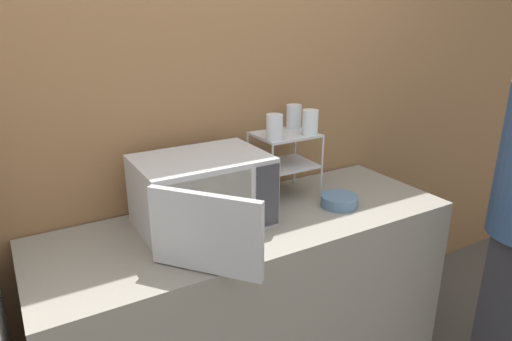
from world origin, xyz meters
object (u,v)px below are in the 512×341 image
(glass_front_right, at_px, (310,122))
(glass_back_right, at_px, (294,116))
(microwave, at_px, (202,193))
(glass_front_left, at_px, (274,127))
(bowl, at_px, (339,201))
(dish_rack, at_px, (285,151))

(glass_front_right, bearing_deg, glass_back_right, 88.96)
(glass_back_right, bearing_deg, microwave, -162.34)
(glass_front_left, relative_size, bowl, 0.67)
(glass_front_right, bearing_deg, dish_rack, 142.96)
(dish_rack, relative_size, bowl, 1.83)
(bowl, bearing_deg, glass_front_right, 107.90)
(microwave, distance_m, dish_rack, 0.52)
(bowl, bearing_deg, glass_front_left, 144.38)
(dish_rack, bearing_deg, glass_front_right, -37.04)
(dish_rack, height_order, glass_back_right, glass_back_right)
(glass_front_left, xyz_separation_m, glass_back_right, (0.20, 0.13, 0.00))
(microwave, relative_size, glass_front_right, 6.15)
(glass_front_right, bearing_deg, glass_front_left, 178.34)
(microwave, height_order, glass_front_right, glass_front_right)
(microwave, relative_size, glass_back_right, 6.15)
(glass_front_left, bearing_deg, microwave, -172.12)
(microwave, distance_m, bowl, 0.67)
(glass_front_right, distance_m, bowl, 0.40)
(glass_front_right, bearing_deg, bowl, -72.10)
(dish_rack, xyz_separation_m, glass_front_left, (-0.10, -0.07, 0.15))
(glass_back_right, relative_size, bowl, 0.67)
(microwave, xyz_separation_m, glass_front_left, (0.39, 0.05, 0.23))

